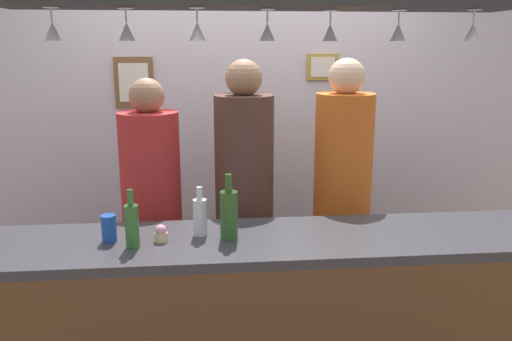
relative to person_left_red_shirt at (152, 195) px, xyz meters
The scene contains 20 objects.
back_wall 1.01m from the person_left_red_shirt, 52.89° to the left, with size 4.40×0.06×2.60m, color silver.
bar_counter 1.07m from the person_left_red_shirt, 55.12° to the right, with size 2.70×0.55×0.98m.
overhead_glass_rack 1.32m from the person_left_red_shirt, 47.38° to the right, with size 2.20×0.36×0.04m, color black.
hanging_wineglass_far_left 1.15m from the person_left_red_shirt, 113.87° to the right, with size 0.07×0.07×0.13m.
hanging_wineglass_left 1.10m from the person_left_red_shirt, 89.78° to the right, with size 0.07×0.07×0.13m.
hanging_wineglass_center_left 1.17m from the person_left_red_shirt, 67.12° to the right, with size 0.07×0.07×0.13m.
hanging_wineglass_center 1.24m from the person_left_red_shirt, 46.55° to the right, with size 0.07×0.07×0.13m.
hanging_wineglass_center_right 1.38m from the person_left_red_shirt, 33.59° to the right, with size 0.07×0.07×0.13m.
hanging_wineglass_right 1.60m from the person_left_red_shirt, 28.41° to the right, with size 0.07×0.07×0.13m.
hanging_wineglass_far_right 1.86m from the person_left_red_shirt, 25.15° to the right, with size 0.07×0.07×0.13m.
person_left_red_shirt is the anchor object (origin of this frame).
person_middle_brown_shirt 0.54m from the person_left_red_shirt, ahead, with size 0.34×0.34×1.77m.
person_right_orange_shirt 1.12m from the person_left_red_shirt, ahead, with size 0.34×0.34×1.77m.
bottle_soda_clear 0.69m from the person_left_red_shirt, 65.43° to the right, with size 0.06×0.06×0.23m.
bottle_champagne_green 0.80m from the person_left_red_shirt, 58.47° to the right, with size 0.08×0.08×0.30m.
bottle_beer_green_import 0.75m from the person_left_red_shirt, 90.56° to the right, with size 0.06×0.06×0.26m.
drink_can 0.68m from the person_left_red_shirt, 100.35° to the right, with size 0.07×0.07×0.12m, color #1E4CB2.
cupcake 0.70m from the person_left_red_shirt, 80.97° to the right, with size 0.06×0.06×0.08m.
picture_frame_caricature 0.95m from the person_left_red_shirt, 102.51° to the left, with size 0.26×0.02×0.34m.
picture_frame_upper_small 1.52m from the person_left_red_shirt, 32.39° to the left, with size 0.22×0.02×0.18m.
Camera 1 is at (-0.26, -2.57, 1.84)m, focal length 36.33 mm.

